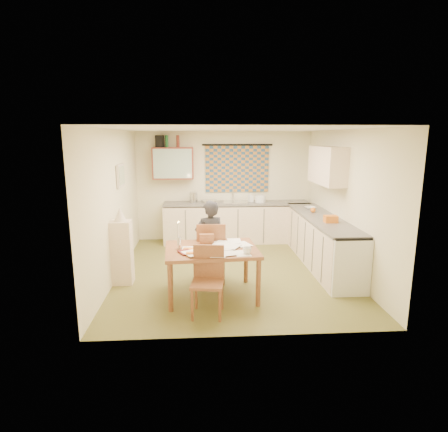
{
  "coord_description": "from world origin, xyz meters",
  "views": [
    {
      "loc": [
        -0.55,
        -6.37,
        2.37
      ],
      "look_at": [
        -0.13,
        0.2,
        0.98
      ],
      "focal_mm": 30.0,
      "sensor_mm": 36.0,
      "label": 1
    }
  ],
  "objects": [
    {
      "name": "soap_bottle",
      "position": [
        0.6,
        2.0,
        1.03
      ],
      "size": [
        0.16,
        0.16,
        0.21
      ],
      "primitive_type": "imported",
      "rotation": [
        0.0,
        0.0,
        0.37
      ],
      "color": "white",
      "rests_on": "counter_back"
    },
    {
      "name": "curtain_rod",
      "position": [
        0.3,
        2.2,
        2.2
      ],
      "size": [
        1.6,
        0.04,
        0.04
      ],
      "primitive_type": "cylinder",
      "rotation": [
        0.0,
        1.57,
        0.0
      ],
      "color": "black",
      "rests_on": "wall_back"
    },
    {
      "name": "bottle_green",
      "position": [
        -1.28,
        2.08,
        2.28
      ],
      "size": [
        0.08,
        0.08,
        0.26
      ],
      "primitive_type": "cylinder",
      "rotation": [
        0.0,
        0.0,
        -0.16
      ],
      "color": "#195926",
      "rests_on": "wall_cabinet"
    },
    {
      "name": "sink",
      "position": [
        0.25,
        1.95,
        0.88
      ],
      "size": [
        0.59,
        0.5,
        0.1
      ],
      "primitive_type": "cube",
      "rotation": [
        0.0,
        0.0,
        -0.09
      ],
      "color": "silver",
      "rests_on": "counter_back"
    },
    {
      "name": "wall_back",
      "position": [
        0.0,
        2.26,
        1.25
      ],
      "size": [
        4.0,
        0.02,
        2.5
      ],
      "primitive_type": "cube",
      "color": "beige",
      "rests_on": "floor"
    },
    {
      "name": "print_canvas",
      "position": [
        -1.95,
        0.4,
        1.7
      ],
      "size": [
        0.01,
        0.42,
        0.32
      ],
      "primitive_type": "cube",
      "color": "silver",
      "rests_on": "wall_left"
    },
    {
      "name": "candle_holder",
      "position": [
        -0.87,
        -1.03,
        0.84
      ],
      "size": [
        0.07,
        0.07,
        0.18
      ],
      "primitive_type": "cylinder",
      "rotation": [
        0.0,
        0.0,
        -0.22
      ],
      "color": "silver",
      "rests_on": "dining_table"
    },
    {
      "name": "papers",
      "position": [
        -0.27,
        -1.09,
        0.76
      ],
      "size": [
        1.08,
        0.99,
        0.03
      ],
      "rotation": [
        0.0,
        0.0,
        0.07
      ],
      "color": "white",
      "rests_on": "dining_table"
    },
    {
      "name": "mug",
      "position": [
        0.1,
        -1.33,
        0.8
      ],
      "size": [
        0.13,
        0.13,
        0.1
      ],
      "primitive_type": "imported",
      "rotation": [
        0.0,
        0.0,
        -0.03
      ],
      "color": "white",
      "rests_on": "dining_table"
    },
    {
      "name": "speaker",
      "position": [
        -1.43,
        2.08,
        2.28
      ],
      "size": [
        0.19,
        0.22,
        0.26
      ],
      "primitive_type": "cube",
      "rotation": [
        0.0,
        0.0,
        -0.16
      ],
      "color": "black",
      "rests_on": "wall_cabinet"
    },
    {
      "name": "wall_left",
      "position": [
        -2.01,
        0.0,
        1.25
      ],
      "size": [
        0.02,
        4.5,
        2.5
      ],
      "primitive_type": "cube",
      "color": "beige",
      "rests_on": "floor"
    },
    {
      "name": "window_blind",
      "position": [
        0.3,
        2.22,
        1.65
      ],
      "size": [
        1.45,
        0.03,
        1.05
      ],
      "primitive_type": "cube",
      "color": "navy",
      "rests_on": "wall_back"
    },
    {
      "name": "orange_bag",
      "position": [
        1.7,
        -0.18,
        0.98
      ],
      "size": [
        0.22,
        0.16,
        0.12
      ],
      "primitive_type": "cube",
      "rotation": [
        0.0,
        0.0,
        -0.02
      ],
      "color": "orange",
      "rests_on": "counter_right"
    },
    {
      "name": "framed_print",
      "position": [
        -1.97,
        0.4,
        1.7
      ],
      "size": [
        0.04,
        0.5,
        0.4
      ],
      "primitive_type": "cube",
      "color": "beige",
      "rests_on": "wall_left"
    },
    {
      "name": "magazine",
      "position": [
        -0.85,
        -1.28,
        0.76
      ],
      "size": [
        0.36,
        0.37,
        0.02
      ],
      "primitive_type": "imported",
      "rotation": [
        0.0,
        0.0,
        0.44
      ],
      "color": "maroon",
      "rests_on": "dining_table"
    },
    {
      "name": "chair_near",
      "position": [
        -0.47,
        -1.65,
        0.29
      ],
      "size": [
        0.47,
        0.47,
        0.94
      ],
      "rotation": [
        0.0,
        0.0,
        -0.13
      ],
      "color": "brown",
      "rests_on": "floor"
    },
    {
      "name": "dining_table",
      "position": [
        -0.4,
        -1.02,
        0.38
      ],
      "size": [
        1.43,
        1.12,
        0.75
      ],
      "rotation": [
        0.0,
        0.0,
        0.07
      ],
      "color": "brown",
      "rests_on": "floor"
    },
    {
      "name": "wall_cabinet",
      "position": [
        -1.15,
        2.08,
        1.8
      ],
      "size": [
        0.9,
        0.34,
        0.7
      ],
      "primitive_type": "cube",
      "color": "maroon",
      "rests_on": "wall_back"
    },
    {
      "name": "book",
      "position": [
        -0.82,
        -1.15,
        0.76
      ],
      "size": [
        0.21,
        0.27,
        0.02
      ],
      "primitive_type": "imported",
      "rotation": [
        0.0,
        0.0,
        -0.04
      ],
      "color": "orange",
      "rests_on": "dining_table"
    },
    {
      "name": "shelf_stand",
      "position": [
        -1.84,
        -0.43,
        0.53
      ],
      "size": [
        0.32,
        0.3,
        1.05
      ],
      "primitive_type": "cube",
      "color": "beige",
      "rests_on": "floor"
    },
    {
      "name": "bottle_brown",
      "position": [
        -1.03,
        2.08,
        2.28
      ],
      "size": [
        0.08,
        0.08,
        0.26
      ],
      "primitive_type": "cylinder",
      "rotation": [
        0.0,
        0.0,
        -0.2
      ],
      "color": "maroon",
      "rests_on": "wall_cabinet"
    },
    {
      "name": "counter_right",
      "position": [
        1.7,
        0.3,
        0.45
      ],
      "size": [
        0.62,
        2.95,
        0.92
      ],
      "color": "beige",
      "rests_on": "floor"
    },
    {
      "name": "bowl",
      "position": [
        1.7,
        1.04,
        0.95
      ],
      "size": [
        0.34,
        0.34,
        0.05
      ],
      "primitive_type": "imported",
      "rotation": [
        0.0,
        0.0,
        0.35
      ],
      "color": "white",
      "rests_on": "counter_right"
    },
    {
      "name": "ceiling",
      "position": [
        0.0,
        0.0,
        2.51
      ],
      "size": [
        4.0,
        4.5,
        0.02
      ],
      "primitive_type": "cube",
      "color": "white",
      "rests_on": "floor"
    },
    {
      "name": "wall_cabinet_glass",
      "position": [
        -1.15,
        1.91,
        1.8
      ],
      "size": [
        0.84,
        0.02,
        0.64
      ],
      "primitive_type": "cube",
      "color": "#99B2A5",
      "rests_on": "wall_back"
    },
    {
      "name": "candle_flame",
      "position": [
        -0.87,
        -1.04,
        1.16
      ],
      "size": [
        0.02,
        0.02,
        0.02
      ],
      "primitive_type": "sphere",
      "color": "#FFCC66",
      "rests_on": "dining_table"
    },
    {
      "name": "lampshade",
      "position": [
        -1.84,
        -0.43,
        1.16
      ],
      "size": [
        0.2,
        0.2,
        0.22
      ],
      "primitive_type": "cone",
      "color": "beige",
      "rests_on": "shelf_stand"
    },
    {
      "name": "tap",
      "position": [
        0.2,
        2.13,
        1.06
      ],
      "size": [
        0.03,
        0.03,
        0.28
      ],
      "primitive_type": "cylinder",
      "rotation": [
        0.0,
        0.0,
        0.16
      ],
      "color": "silver",
      "rests_on": "counter_back"
    },
    {
      "name": "kettle",
      "position": [
        -0.71,
        1.95,
        1.04
      ],
      "size": [
        0.21,
        0.21,
        0.24
      ],
      "primitive_type": "cylinder",
      "rotation": [
        0.0,
        0.0,
        0.16
      ],
      "color": "silver",
      "rests_on": "counter_back"
    },
    {
      "name": "wall_front",
      "position": [
        0.0,
        -2.26,
        1.25
      ],
      "size": [
        4.0,
        0.02,
        2.5
      ],
      "primitive_type": "cube",
      "color": "beige",
      "rests_on": "floor"
    },
    {
      "name": "candle",
      "position": [
        -0.89,
        -1.04,
        1.04
      ],
      "size": [
        0.02,
        0.02,
        0.22
      ],
      "primitive_type": "cylinder",
      "rotation": [
        0.0,
        0.0,
        0.03
      ],
      "color": "white",
      "rests_on": "dining_table"
    },
    {
      "name": "floor",
      "position": [
        0.0,
        0.0,
        -0.01
      ],
      "size": [
        4.0,
        4.5,
        0.02
      ],
      "primitive_type": "cube",
      "color": "brown",
      "rests_on": "ground"
    },
    {
      "name": "eyeglasses",
      "position": [
        -0.22,
        -1.32,
        0.76
      ],
      "size": [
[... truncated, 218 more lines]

